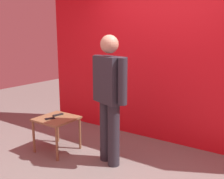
# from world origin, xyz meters

# --- Properties ---
(ground_plane) EXTENTS (12.00, 12.00, 0.00)m
(ground_plane) POSITION_xyz_m (0.00, 0.00, 0.00)
(ground_plane) COLOR gray
(back_wall_red) EXTENTS (4.63, 0.12, 2.79)m
(back_wall_red) POSITION_xyz_m (0.00, 1.51, 1.39)
(back_wall_red) COLOR red
(back_wall_red) RESTS_ON ground_plane
(standing_person) EXTENTS (0.68, 0.39, 1.74)m
(standing_person) POSITION_xyz_m (-0.24, 0.34, 0.97)
(standing_person) COLOR #2D2D38
(standing_person) RESTS_ON ground_plane
(side_table) EXTENTS (0.54, 0.54, 0.52)m
(side_table) POSITION_xyz_m (-1.11, 0.20, 0.45)
(side_table) COLOR olive
(side_table) RESTS_ON ground_plane
(cell_phone) EXTENTS (0.13, 0.16, 0.01)m
(cell_phone) POSITION_xyz_m (-1.15, 0.11, 0.53)
(cell_phone) COLOR black
(cell_phone) RESTS_ON side_table
(tv_remote) EXTENTS (0.08, 0.18, 0.02)m
(tv_remote) POSITION_xyz_m (-1.17, 0.29, 0.53)
(tv_remote) COLOR black
(tv_remote) RESTS_ON side_table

